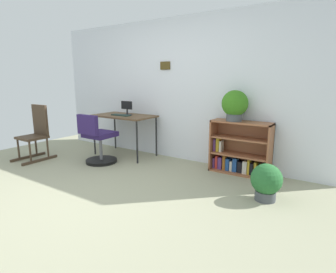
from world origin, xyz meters
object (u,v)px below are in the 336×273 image
object	(u,v)px
keyboard	(121,115)
potted_plant_floor	(266,181)
desk	(124,118)
office_chair	(98,142)
rocking_chair	(36,132)
bookshelf_low	(240,151)
potted_plant_on_shelf	(235,105)
monitor	(127,108)

from	to	relation	value
keyboard	potted_plant_floor	world-z (taller)	keyboard
desk	office_chair	xyz separation A→B (m)	(-0.04, -0.62, -0.33)
desk	office_chair	distance (m)	0.70
rocking_chair	bookshelf_low	size ratio (longest dim) A/B	1.08
office_chair	potted_plant_floor	distance (m)	2.71
potted_plant_on_shelf	keyboard	bearing A→B (deg)	-172.78
keyboard	rocking_chair	xyz separation A→B (m)	(-1.13, -0.94, -0.28)
office_chair	rocking_chair	size ratio (longest dim) A/B	0.88
monitor	potted_plant_floor	distance (m)	2.78
office_chair	bookshelf_low	xyz separation A→B (m)	(2.13, 0.84, -0.03)
office_chair	desk	bearing A→B (deg)	86.67
desk	rocking_chair	distance (m)	1.54
desk	keyboard	size ratio (longest dim) A/B	2.97
monitor	potted_plant_on_shelf	world-z (taller)	potted_plant_on_shelf
keyboard	bookshelf_low	distance (m)	2.15
desk	potted_plant_on_shelf	size ratio (longest dim) A/B	2.47
potted_plant_on_shelf	rocking_chair	bearing A→B (deg)	-159.06
desk	potted_plant_floor	bearing A→B (deg)	-11.77
desk	monitor	size ratio (longest dim) A/B	4.41
monitor	potted_plant_floor	size ratio (longest dim) A/B	0.57
office_chair	potted_plant_on_shelf	distance (m)	2.28
rocking_chair	bookshelf_low	world-z (taller)	rocking_chair
keyboard	potted_plant_on_shelf	size ratio (longest dim) A/B	0.83
keyboard	potted_plant_floor	size ratio (longest dim) A/B	0.85
rocking_chair	potted_plant_on_shelf	bearing A→B (deg)	20.94
office_chair	bookshelf_low	bearing A→B (deg)	21.57
office_chair	potted_plant_floor	size ratio (longest dim) A/B	1.91
desk	monitor	bearing A→B (deg)	42.77
bookshelf_low	potted_plant_floor	world-z (taller)	bookshelf_low
potted_plant_on_shelf	potted_plant_floor	size ratio (longest dim) A/B	1.02
monitor	rocking_chair	bearing A→B (deg)	-137.70
keyboard	potted_plant_floor	distance (m)	2.76
keyboard	office_chair	world-z (taller)	office_chair
bookshelf_low	potted_plant_floor	size ratio (longest dim) A/B	2.00
monitor	potted_plant_on_shelf	xyz separation A→B (m)	(1.96, 0.13, 0.15)
keyboard	desk	bearing A→B (deg)	90.38
keyboard	potted_plant_on_shelf	bearing A→B (deg)	7.22
desk	potted_plant_on_shelf	distance (m)	2.03
keyboard	rocking_chair	world-z (taller)	rocking_chair
desk	potted_plant_floor	world-z (taller)	desk
monitor	office_chair	world-z (taller)	monitor
monitor	potted_plant_on_shelf	bearing A→B (deg)	3.86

